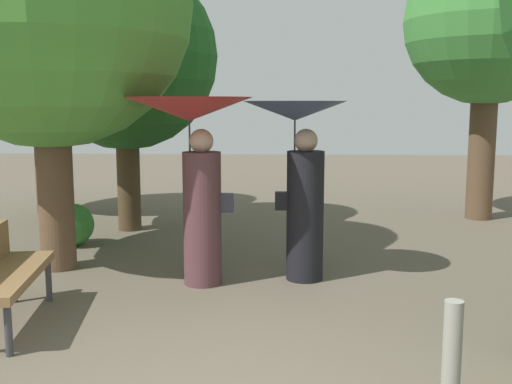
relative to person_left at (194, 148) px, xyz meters
The scene contains 7 objects.
person_left is the anchor object (origin of this frame).
person_right 1.17m from the person_left, 11.16° to the left, with size 1.13×1.13×1.99m.
tree_near_left 3.46m from the person_left, 117.33° to the left, with size 2.82×2.82×4.51m.
tree_near_right 6.25m from the person_left, 42.85° to the left, with size 2.76×2.76×5.30m.
tree_far_back 5.47m from the person_left, 128.54° to the left, with size 2.63×2.63×4.45m.
bush_path_left 2.87m from the person_left, 139.25° to the left, with size 0.59×0.59×0.59m, color #387F33.
path_marker_post 3.58m from the person_left, 53.57° to the right, with size 0.12×0.12×0.75m, color gray.
Camera 1 is at (0.32, -3.48, 1.96)m, focal length 42.36 mm.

